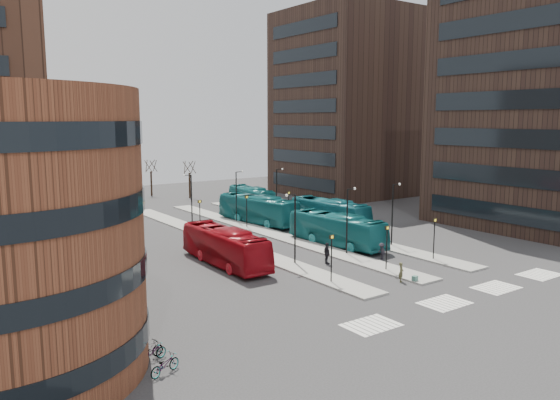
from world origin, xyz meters
TOP-DOWN VIEW (x-y plane):
  - ground at (0.00, 0.00)m, footprint 160.00×160.00m
  - island_left at (-4.00, 30.00)m, footprint 2.50×45.00m
  - island_mid at (2.00, 30.00)m, footprint 2.50×45.00m
  - island_right at (8.00, 30.00)m, footprint 2.50×45.00m
  - suitcase at (1.02, 8.40)m, footprint 0.47×0.40m
  - red_bus at (-8.37, 21.48)m, footprint 2.94×11.65m
  - teal_bus_a at (4.41, 21.47)m, footprint 3.64×11.68m
  - teal_bus_b at (4.30, 35.74)m, footprint 4.29×12.55m
  - teal_bus_c at (10.35, 29.52)m, footprint 3.14×11.58m
  - teal_bus_d at (10.11, 46.44)m, footprint 3.61×10.80m
  - traveller at (0.25, 9.13)m, footprint 0.68×0.65m
  - commuter_a at (-8.13, 17.78)m, footprint 0.88×0.76m
  - commuter_b at (-1.03, 16.50)m, footprint 0.75×1.19m
  - commuter_c at (4.01, 14.87)m, footprint 0.76×1.08m
  - bicycle_near at (-21.00, 5.24)m, footprint 1.97×1.27m
  - bicycle_mid at (-21.00, 7.29)m, footprint 1.75×0.73m
  - bicycle_far at (-21.00, 6.97)m, footprint 1.92×1.02m
  - crosswalk_stripes at (1.75, 4.00)m, footprint 22.35×2.40m
  - tower_near at (31.98, 16.00)m, footprint 20.12×20.00m
  - tower_far at (31.98, 50.00)m, footprint 20.12×20.00m
  - sign_poles at (1.60, 23.00)m, footprint 12.45×22.12m
  - lamp_posts at (2.64, 28.00)m, footprint 14.04×20.24m
  - bare_trees at (2.67, 62.67)m, footprint 10.97×8.14m

SIDE VIEW (x-z plane):
  - ground at x=0.00m, z-range 0.00..0.00m
  - crosswalk_stripes at x=1.75m, z-range 0.00..0.01m
  - island_left at x=-4.00m, z-range 0.00..0.15m
  - island_mid at x=2.00m, z-range 0.00..0.15m
  - island_right at x=8.00m, z-range 0.00..0.15m
  - suitcase at x=1.02m, z-range 0.00..0.52m
  - bicycle_far at x=-21.00m, z-range 0.00..0.96m
  - bicycle_near at x=-21.00m, z-range 0.00..0.98m
  - bicycle_mid at x=-21.00m, z-range 0.00..1.02m
  - commuter_c at x=4.01m, z-range 0.00..1.52m
  - commuter_a at x=-8.13m, z-range 0.00..1.55m
  - traveller at x=0.25m, z-range 0.00..1.56m
  - commuter_b at x=-1.03m, z-range 0.00..1.89m
  - teal_bus_d at x=10.11m, z-range 0.00..2.95m
  - teal_bus_c at x=10.35m, z-range 0.00..3.20m
  - teal_bus_a at x=4.41m, z-range 0.00..3.20m
  - red_bus at x=-8.37m, z-range 0.00..3.23m
  - teal_bus_b at x=4.30m, z-range 0.00..3.43m
  - sign_poles at x=1.60m, z-range 0.58..4.23m
  - bare_trees at x=2.67m, z-range -0.22..5.67m
  - lamp_posts at x=2.64m, z-range 0.52..6.64m
  - tower_near at x=31.98m, z-range 0.00..30.00m
  - tower_far at x=31.98m, z-range 0.00..30.00m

